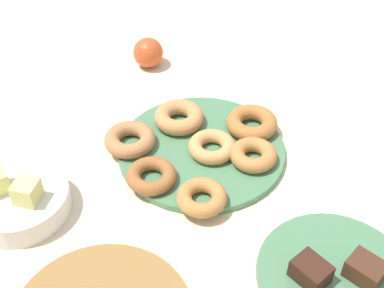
# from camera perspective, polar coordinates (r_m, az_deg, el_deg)

# --- Properties ---
(ground_plane) EXTENTS (2.40, 2.40, 0.00)m
(ground_plane) POSITION_cam_1_polar(r_m,az_deg,el_deg) (0.96, 1.00, -0.93)
(ground_plane) COLOR beige
(donut_plate) EXTENTS (0.30, 0.30, 0.01)m
(donut_plate) POSITION_cam_1_polar(r_m,az_deg,el_deg) (0.96, 1.01, -0.64)
(donut_plate) COLOR #4C7F56
(donut_plate) RESTS_ON ground_plane
(donut_0) EXTENTS (0.10, 0.10, 0.02)m
(donut_0) POSITION_cam_1_polar(r_m,az_deg,el_deg) (0.85, 1.03, -5.74)
(donut_0) COLOR #BC7A3D
(donut_0) RESTS_ON donut_plate
(donut_1) EXTENTS (0.10, 0.10, 0.02)m
(donut_1) POSITION_cam_1_polar(r_m,az_deg,el_deg) (0.89, -4.39, -3.41)
(donut_1) COLOR #995B2D
(donut_1) RESTS_ON donut_plate
(donut_2) EXTENTS (0.11, 0.11, 0.03)m
(donut_2) POSITION_cam_1_polar(r_m,az_deg,el_deg) (0.93, 6.57, -1.17)
(donut_2) COLOR #BC7A3D
(donut_2) RESTS_ON donut_plate
(donut_3) EXTENTS (0.11, 0.11, 0.02)m
(donut_3) POSITION_cam_1_polar(r_m,az_deg,el_deg) (0.94, 2.08, -0.35)
(donut_3) COLOR tan
(donut_3) RESTS_ON donut_plate
(donut_4) EXTENTS (0.12, 0.12, 0.03)m
(donut_4) POSITION_cam_1_polar(r_m,az_deg,el_deg) (0.96, -6.68, 0.48)
(donut_4) COLOR #B27547
(donut_4) RESTS_ON donut_plate
(donut_5) EXTENTS (0.13, 0.13, 0.03)m
(donut_5) POSITION_cam_1_polar(r_m,az_deg,el_deg) (0.99, 6.41, 2.24)
(donut_5) COLOR #AD6B33
(donut_5) RESTS_ON donut_plate
(donut_6) EXTENTS (0.12, 0.12, 0.03)m
(donut_6) POSITION_cam_1_polar(r_m,az_deg,el_deg) (1.00, -1.42, 2.88)
(donut_6) COLOR #C6844C
(donut_6) RESTS_ON donut_plate
(cake_plate) EXTENTS (0.23, 0.23, 0.01)m
(cake_plate) POSITION_cam_1_polar(r_m,az_deg,el_deg) (0.81, 15.07, -13.49)
(cake_plate) COLOR #4C7F56
(cake_plate) RESTS_ON ground_plane
(brownie_near) EXTENTS (0.06, 0.05, 0.03)m
(brownie_near) POSITION_cam_1_polar(r_m,az_deg,el_deg) (0.80, 18.08, -12.70)
(brownie_near) COLOR #472819
(brownie_near) RESTS_ON cake_plate
(brownie_far) EXTENTS (0.06, 0.05, 0.03)m
(brownie_far) POSITION_cam_1_polar(r_m,az_deg,el_deg) (0.78, 12.61, -13.18)
(brownie_far) COLOR #381E14
(brownie_far) RESTS_ON cake_plate
(fruit_bowl) EXTENTS (0.16, 0.16, 0.04)m
(fruit_bowl) POSITION_cam_1_polar(r_m,az_deg,el_deg) (0.90, -18.00, -5.86)
(fruit_bowl) COLOR silver
(fruit_bowl) RESTS_ON ground_plane
(melon_chunk_left) EXTENTS (0.05, 0.05, 0.04)m
(melon_chunk_left) POSITION_cam_1_polar(r_m,az_deg,el_deg) (0.85, -17.28, -4.92)
(melon_chunk_left) COLOR #DBD67A
(melon_chunk_left) RESTS_ON fruit_bowl
(apple) EXTENTS (0.07, 0.07, 0.07)m
(apple) POSITION_cam_1_polar(r_m,az_deg,el_deg) (1.18, -4.72, 9.73)
(apple) COLOR #CC4C23
(apple) RESTS_ON ground_plane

